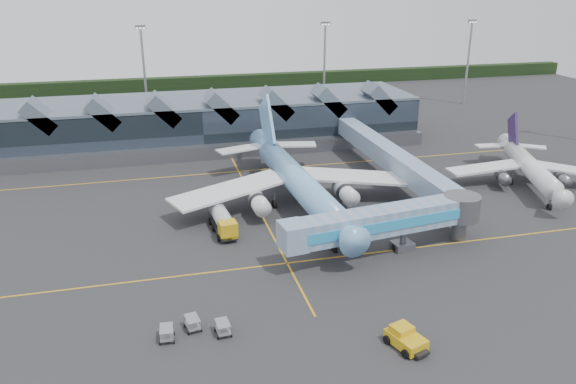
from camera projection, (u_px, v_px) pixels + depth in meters
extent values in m
plane|color=#262629|center=(273.00, 236.00, 76.05)|extent=(260.00, 260.00, 0.00)
cube|color=gold|center=(287.00, 263.00, 68.80)|extent=(120.00, 0.25, 0.01)
cube|color=gold|center=(239.00, 171.00, 101.40)|extent=(120.00, 0.25, 0.01)
cube|color=gold|center=(258.00, 208.00, 85.10)|extent=(0.25, 60.00, 0.01)
cube|color=black|center=(195.00, 83.00, 174.92)|extent=(260.00, 4.00, 4.00)
cube|color=black|center=(198.00, 123.00, 116.75)|extent=(90.00, 20.00, 9.00)
cube|color=slate|center=(197.00, 100.00, 115.07)|extent=(90.00, 20.00, 0.60)
cube|color=slate|center=(205.00, 152.00, 107.93)|extent=(90.00, 2.50, 2.60)
cube|color=slate|center=(41.00, 115.00, 102.05)|extent=(6.43, 6.00, 6.43)
cube|color=slate|center=(104.00, 112.00, 104.57)|extent=(6.43, 6.00, 6.43)
cube|color=slate|center=(164.00, 109.00, 107.09)|extent=(6.43, 6.00, 6.43)
cube|color=slate|center=(221.00, 106.00, 109.61)|extent=(6.43, 6.00, 6.43)
cube|color=slate|center=(276.00, 103.00, 112.13)|extent=(6.43, 6.00, 6.43)
cube|color=slate|center=(328.00, 100.00, 114.65)|extent=(6.43, 6.00, 6.43)
cube|color=slate|center=(378.00, 98.00, 117.17)|extent=(6.43, 6.00, 6.43)
cylinder|color=gray|center=(145.00, 75.00, 133.86)|extent=(0.56, 0.56, 22.00)
cube|color=slate|center=(140.00, 27.00, 129.92)|extent=(2.40, 0.50, 0.90)
cylinder|color=gray|center=(324.00, 68.00, 144.17)|extent=(0.56, 0.56, 22.00)
cube|color=slate|center=(325.00, 24.00, 140.23)|extent=(2.40, 0.50, 0.90)
cylinder|color=gray|center=(468.00, 64.00, 151.52)|extent=(0.56, 0.56, 22.00)
cube|color=slate|center=(472.00, 21.00, 147.58)|extent=(2.40, 0.50, 0.90)
cylinder|color=#74B5EC|center=(298.00, 182.00, 83.78)|extent=(5.44, 32.16, 3.95)
cone|color=#74B5EC|center=(346.00, 233.00, 67.03)|extent=(4.20, 5.67, 3.95)
cube|color=black|center=(349.00, 229.00, 66.12)|extent=(1.51, 0.41, 0.48)
cone|color=#74B5EC|center=(265.00, 145.00, 101.25)|extent=(4.29, 7.49, 3.95)
cube|color=silver|center=(230.00, 190.00, 82.48)|extent=(18.90, 11.90, 1.30)
cube|color=silver|center=(357.00, 177.00, 87.96)|extent=(18.89, 10.48, 1.30)
cylinder|color=silver|center=(258.00, 202.00, 80.52)|extent=(2.70, 5.60, 2.45)
cylinder|color=silver|center=(345.00, 193.00, 84.17)|extent=(2.70, 5.60, 2.45)
cube|color=#74B5EC|center=(267.00, 125.00, 98.14)|extent=(0.94, 10.12, 10.89)
cube|color=silver|center=(240.00, 149.00, 98.71)|extent=(8.80, 5.43, 0.26)
cube|color=silver|center=(293.00, 144.00, 101.34)|extent=(8.70, 4.76, 0.26)
cylinder|color=slate|center=(334.00, 243.00, 71.41)|extent=(0.29, 0.29, 2.29)
cylinder|color=slate|center=(274.00, 200.00, 85.22)|extent=(0.29, 0.29, 2.29)
cylinder|color=slate|center=(316.00, 195.00, 87.04)|extent=(0.29, 0.29, 2.29)
cylinder|color=black|center=(334.00, 248.00, 71.67)|extent=(0.54, 1.48, 1.46)
cylinder|color=silver|center=(531.00, 168.00, 92.92)|extent=(9.83, 21.12, 3.04)
cone|color=silver|center=(558.00, 195.00, 81.31)|extent=(4.07, 4.44, 3.04)
cube|color=black|center=(560.00, 192.00, 80.66)|extent=(1.20, 0.69, 0.48)
cone|color=silver|center=(509.00, 145.00, 105.00)|extent=(4.46, 5.59, 3.04)
cube|color=silver|center=(485.00, 168.00, 94.58)|extent=(12.72, 4.19, 1.02)
cube|color=silver|center=(573.00, 170.00, 93.45)|extent=(12.48, 10.78, 1.02)
cylinder|color=slate|center=(503.00, 177.00, 92.34)|extent=(2.97, 4.07, 1.89)
cylinder|color=slate|center=(563.00, 179.00, 91.59)|extent=(2.97, 4.07, 1.89)
cube|color=#2B1747|center=(513.00, 132.00, 102.87)|extent=(2.66, 6.61, 7.41)
cube|color=silver|center=(491.00, 146.00, 104.43)|extent=(5.96, 2.63, 0.25)
cube|color=silver|center=(529.00, 146.00, 103.88)|extent=(6.02, 4.95, 0.25)
cylinder|color=slate|center=(550.00, 204.00, 84.44)|extent=(0.28, 0.28, 1.76)
cylinder|color=slate|center=(511.00, 179.00, 94.83)|extent=(0.28, 0.28, 1.76)
cylinder|color=slate|center=(543.00, 180.00, 94.42)|extent=(0.28, 0.28, 1.76)
cylinder|color=black|center=(549.00, 207.00, 84.64)|extent=(0.80, 1.21, 1.13)
cube|color=#6E8DB7|center=(382.00, 221.00, 69.61)|extent=(22.11, 6.17, 3.17)
cube|color=#2995CE|center=(389.00, 226.00, 68.15)|extent=(21.68, 3.05, 1.31)
cube|color=#6E8DB7|center=(293.00, 236.00, 65.43)|extent=(3.28, 3.85, 3.28)
cylinder|color=slate|center=(403.00, 233.00, 71.56)|extent=(0.77, 0.77, 4.52)
cube|color=slate|center=(402.00, 246.00, 72.20)|extent=(2.89, 2.52, 0.98)
cylinder|color=black|center=(395.00, 248.00, 71.86)|extent=(0.56, 1.03, 0.98)
cylinder|color=black|center=(409.00, 245.00, 72.62)|extent=(0.56, 1.03, 0.98)
cylinder|color=slate|center=(461.00, 207.00, 73.80)|extent=(4.81, 4.81, 3.28)
cylinder|color=slate|center=(459.00, 223.00, 74.61)|extent=(1.97, 1.97, 4.52)
cube|color=black|center=(223.00, 227.00, 77.17)|extent=(3.01, 8.80, 0.48)
cube|color=gold|center=(228.00, 229.00, 73.92)|extent=(2.47, 2.30, 2.11)
cube|color=black|center=(229.00, 228.00, 73.07)|extent=(2.12, 0.32, 0.96)
cylinder|color=silver|center=(221.00, 215.00, 77.72)|extent=(2.66, 5.73, 2.21)
sphere|color=silver|center=(216.00, 208.00, 80.18)|extent=(2.11, 2.11, 2.11)
sphere|color=silver|center=(225.00, 223.00, 75.26)|extent=(2.11, 2.11, 2.11)
cylinder|color=black|center=(219.00, 238.00, 74.35)|extent=(0.41, 0.98, 0.96)
cylinder|color=black|center=(236.00, 235.00, 75.07)|extent=(0.41, 0.98, 0.96)
cylinder|color=black|center=(214.00, 228.00, 77.31)|extent=(0.41, 0.98, 0.96)
cylinder|color=black|center=(231.00, 226.00, 78.04)|extent=(0.41, 0.98, 0.96)
cylinder|color=black|center=(210.00, 221.00, 79.43)|extent=(0.41, 0.98, 0.96)
cylinder|color=black|center=(227.00, 219.00, 80.16)|extent=(0.41, 0.98, 0.96)
cube|color=gold|center=(406.00, 340.00, 53.04)|extent=(3.39, 4.34, 1.06)
cube|color=gold|center=(402.00, 329.00, 53.26)|extent=(2.33, 2.20, 0.74)
cube|color=black|center=(421.00, 353.00, 51.54)|extent=(1.67, 1.26, 0.32)
cylinder|color=black|center=(406.00, 354.00, 51.54)|extent=(0.56, 0.90, 0.85)
cylinder|color=black|center=(425.00, 345.00, 52.75)|extent=(0.56, 0.90, 0.85)
cylinder|color=black|center=(387.00, 340.00, 53.55)|extent=(0.56, 0.90, 0.85)
cylinder|color=black|center=(406.00, 332.00, 54.76)|extent=(0.56, 0.90, 0.85)
cube|color=#97999F|center=(193.00, 325.00, 55.67)|extent=(1.58, 2.15, 0.13)
cube|color=#97999F|center=(192.00, 318.00, 55.37)|extent=(1.58, 2.15, 0.07)
cylinder|color=black|center=(197.00, 323.00, 56.65)|extent=(0.16, 0.33, 0.32)
cube|color=#97999F|center=(223.00, 330.00, 54.92)|extent=(1.41, 2.05, 0.13)
cube|color=#97999F|center=(223.00, 323.00, 54.61)|extent=(1.41, 2.05, 0.07)
cylinder|color=black|center=(228.00, 328.00, 55.86)|extent=(0.13, 0.33, 0.32)
cube|color=#97999F|center=(167.00, 336.00, 54.07)|extent=(1.36, 2.03, 0.13)
cube|color=#97999F|center=(166.00, 328.00, 53.77)|extent=(1.36, 2.03, 0.07)
cylinder|color=black|center=(174.00, 333.00, 54.95)|extent=(0.13, 0.33, 0.32)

